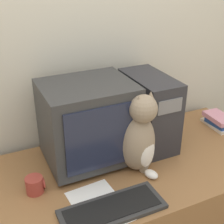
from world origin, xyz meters
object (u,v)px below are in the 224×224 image
Objects in this scene: pen at (80,208)px; book_stack at (219,121)px; keyboard at (112,209)px; cat at (139,137)px; mug at (35,185)px; crt_monitor at (88,123)px; computer_tower at (148,111)px.

book_stack is at bearing 16.73° from pen.
keyboard is 2.89× the size of pen.
cat is 4.87× the size of mug.
crt_monitor is at bearing 62.64° from pen.
computer_tower is (0.37, 0.02, -0.02)m from crt_monitor.
pen is at bearing 150.37° from keyboard.
keyboard is at bearing -43.95° from mug.
pen is (-1.05, -0.32, -0.04)m from book_stack.
cat is (-0.17, -0.20, -0.02)m from computer_tower.
pen is (-0.17, -0.33, -0.22)m from crt_monitor.
keyboard is 1.01m from book_stack.
keyboard is at bearing -157.55° from book_stack.
pen is at bearing -117.36° from crt_monitor.
keyboard is 0.37m from cat.
computer_tower is at bearing 3.00° from crt_monitor.
mug reaches higher than pen.
cat reaches higher than book_stack.
computer_tower is 0.67m from pen.
mug is at bearing 157.89° from cat.
mug reaches higher than keyboard.
crt_monitor is 1.05× the size of cat.
cat is 2.70× the size of pen.
pen is (-0.54, -0.35, -0.20)m from computer_tower.
keyboard is 5.22× the size of mug.
pen is at bearing -147.09° from computer_tower.
crt_monitor is 0.39m from mug.
cat is at bearing 21.91° from pen.
cat is at bearing 41.35° from keyboard.
pen is at bearing -163.27° from book_stack.
computer_tower reaches higher than keyboard.
cat reaches higher than pen.
crt_monitor reaches higher than pen.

